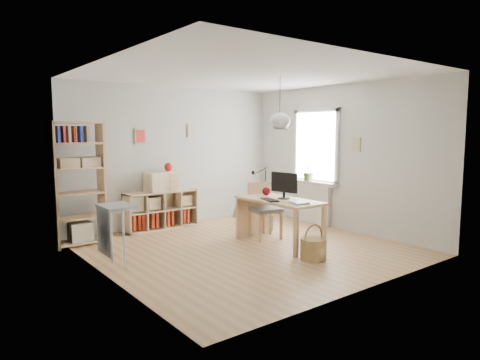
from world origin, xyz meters
TOP-DOWN VIEW (x-y plane):
  - ground at (0.00, 0.00)m, footprint 4.50×4.50m
  - room_shell at (0.55, -0.15)m, footprint 4.50×4.50m
  - window_unit at (2.23, 0.60)m, footprint 0.07×1.16m
  - radiator at (2.19, 0.60)m, footprint 0.10×0.80m
  - windowsill at (2.14, 0.60)m, footprint 0.22×1.20m
  - desk at (0.55, -0.15)m, footprint 0.70×1.50m
  - cube_shelf at (-0.47, 2.08)m, footprint 1.40×0.38m
  - tall_bookshelf at (-2.04, 1.80)m, footprint 0.80×0.38m
  - side_table at (-2.04, 0.35)m, footprint 0.40×0.55m
  - chair at (0.66, 0.36)m, footprint 0.56×0.56m
  - wicker_basket at (0.38, -1.08)m, footprint 0.38×0.37m
  - storage_chest at (0.88, 0.87)m, footprint 0.52×0.59m
  - monitor at (0.64, -0.18)m, footprint 0.20×0.49m
  - keyboard at (0.34, -0.17)m, footprint 0.25×0.42m
  - task_lamp at (0.62, 0.44)m, footprint 0.40×0.15m
  - yarn_ball at (0.65, 0.27)m, footprint 0.14×0.14m
  - paper_tray at (0.49, -0.66)m, footprint 0.29×0.33m
  - drawer_chest at (-0.44, 2.04)m, footprint 0.68×0.42m
  - red_vase at (-0.28, 2.04)m, footprint 0.14×0.14m
  - potted_plant at (2.12, 0.69)m, footprint 0.37×0.33m

SIDE VIEW (x-z plane):
  - ground at x=0.00m, z-range 0.00..0.00m
  - wicker_basket at x=0.38m, z-range -0.09..0.43m
  - storage_chest at x=0.88m, z-range -0.09..0.45m
  - cube_shelf at x=-0.47m, z-range -0.06..0.66m
  - radiator at x=2.19m, z-range 0.00..0.80m
  - chair at x=0.66m, z-range 0.07..1.02m
  - desk at x=0.55m, z-range 0.28..1.03m
  - side_table at x=-2.04m, z-range 0.24..1.09m
  - keyboard at x=0.34m, z-range 0.75..0.77m
  - paper_tray at x=0.49m, z-range 0.75..0.78m
  - yarn_ball at x=0.65m, z-range 0.75..0.89m
  - windowsill at x=2.14m, z-range 0.80..0.86m
  - drawer_chest at x=-0.44m, z-range 0.72..1.08m
  - monitor at x=0.64m, z-range 0.78..1.21m
  - task_lamp at x=0.62m, z-range 0.83..1.26m
  - potted_plant at x=2.12m, z-range 0.86..1.23m
  - tall_bookshelf at x=-2.04m, z-range 0.09..2.09m
  - red_vase at x=-0.28m, z-range 1.08..1.25m
  - window_unit at x=2.23m, z-range 0.82..2.28m
  - room_shell at x=0.55m, z-range -0.25..4.25m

